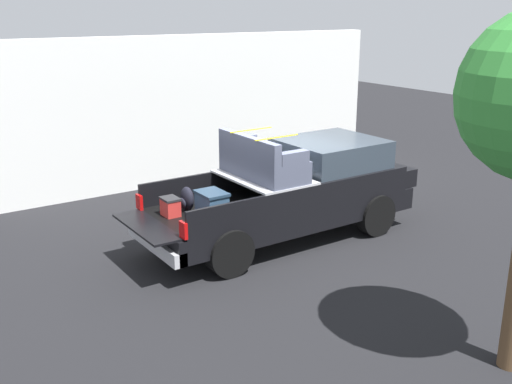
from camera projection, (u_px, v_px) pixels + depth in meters
ground_plane at (281, 239)px, 12.09m from camera, size 40.00×40.00×0.00m
pickup_truck at (296, 190)px, 12.00m from camera, size 6.05×2.06×2.23m
building_facade at (202, 108)px, 16.01m from camera, size 11.00×0.36×3.82m
trash_can at (293, 167)px, 15.58m from camera, size 0.60×0.60×0.98m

